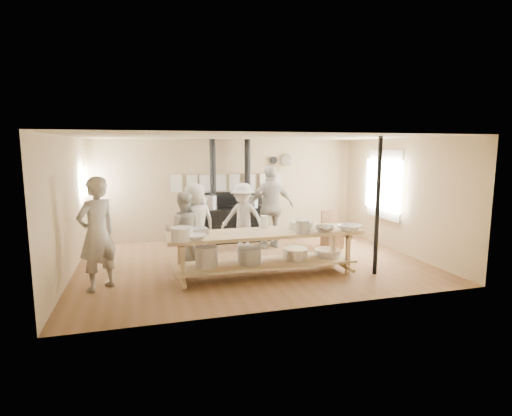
# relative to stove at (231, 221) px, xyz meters

# --- Properties ---
(ground) EXTENTS (7.00, 7.00, 0.00)m
(ground) POSITION_rel_stove_xyz_m (0.01, -2.12, -0.52)
(ground) COLOR brown
(ground) RESTS_ON ground
(room_shell) EXTENTS (7.00, 7.00, 7.00)m
(room_shell) POSITION_rel_stove_xyz_m (0.01, -2.12, 1.10)
(room_shell) COLOR tan
(room_shell) RESTS_ON ground
(window_right) EXTENTS (0.09, 1.50, 1.65)m
(window_right) POSITION_rel_stove_xyz_m (3.48, -1.52, 0.98)
(window_right) COLOR beige
(window_right) RESTS_ON ground
(left_opening) EXTENTS (0.00, 0.90, 0.90)m
(left_opening) POSITION_rel_stove_xyz_m (-3.44, -0.12, 1.08)
(left_opening) COLOR white
(left_opening) RESTS_ON ground
(stove) EXTENTS (1.90, 0.75, 2.60)m
(stove) POSITION_rel_stove_xyz_m (0.00, 0.00, 0.00)
(stove) COLOR black
(stove) RESTS_ON ground
(towel_rail) EXTENTS (3.00, 0.04, 0.47)m
(towel_rail) POSITION_rel_stove_xyz_m (0.01, 0.28, 1.03)
(towel_rail) COLOR tan
(towel_rail) RESTS_ON ground
(back_wall_shelf) EXTENTS (0.63, 0.14, 0.32)m
(back_wall_shelf) POSITION_rel_stove_xyz_m (1.47, 0.32, 1.48)
(back_wall_shelf) COLOR tan
(back_wall_shelf) RESTS_ON ground
(prep_table) EXTENTS (3.60, 0.90, 0.85)m
(prep_table) POSITION_rel_stove_xyz_m (-0.00, -3.02, -0.00)
(prep_table) COLOR tan
(prep_table) RESTS_ON ground
(support_post) EXTENTS (0.08, 0.08, 2.60)m
(support_post) POSITION_rel_stove_xyz_m (2.06, -3.47, 0.78)
(support_post) COLOR black
(support_post) RESTS_ON ground
(cook_far_left) EXTENTS (0.83, 0.81, 1.92)m
(cook_far_left) POSITION_rel_stove_xyz_m (-2.91, -2.94, 0.44)
(cook_far_left) COLOR #ACA498
(cook_far_left) RESTS_ON ground
(cook_left) EXTENTS (0.82, 0.68, 1.53)m
(cook_left) POSITION_rel_stove_xyz_m (-1.41, -2.13, 0.24)
(cook_left) COLOR #ACA498
(cook_left) RESTS_ON ground
(cook_center) EXTENTS (0.91, 0.70, 1.68)m
(cook_center) POSITION_rel_stove_xyz_m (-1.14, -1.82, 0.32)
(cook_center) COLOR #ACA498
(cook_center) RESTS_ON ground
(cook_right) EXTENTS (1.19, 0.59, 1.97)m
(cook_right) POSITION_rel_stove_xyz_m (0.77, -0.98, 0.46)
(cook_right) COLOR #ACA498
(cook_right) RESTS_ON ground
(cook_by_window) EXTENTS (1.18, 1.05, 1.59)m
(cook_by_window) POSITION_rel_stove_xyz_m (0.04, -1.16, 0.27)
(cook_by_window) COLOR #ACA498
(cook_by_window) RESTS_ON ground
(chair) EXTENTS (0.44, 0.44, 0.89)m
(chair) POSITION_rel_stove_xyz_m (2.19, -1.38, -0.26)
(chair) COLOR #543421
(chair) RESTS_ON ground
(bowl_white_a) EXTENTS (0.37, 0.37, 0.09)m
(bowl_white_a) POSITION_rel_stove_xyz_m (-1.33, -3.35, 0.37)
(bowl_white_a) COLOR white
(bowl_white_a) RESTS_ON prep_table
(bowl_steel_a) EXTENTS (0.41, 0.41, 0.09)m
(bowl_steel_a) POSITION_rel_stove_xyz_m (-1.54, -2.69, 0.38)
(bowl_steel_a) COLOR silver
(bowl_steel_a) RESTS_ON prep_table
(bowl_white_b) EXTENTS (0.61, 0.61, 0.11)m
(bowl_white_b) POSITION_rel_stove_xyz_m (1.56, -3.35, 0.38)
(bowl_white_b) COLOR white
(bowl_white_b) RESTS_ON prep_table
(bowl_steel_b) EXTENTS (0.45, 0.45, 0.11)m
(bowl_steel_b) POSITION_rel_stove_xyz_m (1.05, -3.34, 0.38)
(bowl_steel_b) COLOR silver
(bowl_steel_b) RESTS_ON prep_table
(roasting_pan) EXTENTS (0.52, 0.40, 0.10)m
(roasting_pan) POSITION_rel_stove_xyz_m (-1.30, -2.86, 0.38)
(roasting_pan) COLOR #B2B2B7
(roasting_pan) RESTS_ON prep_table
(mixing_bowl_large) EXTENTS (0.61, 0.61, 0.15)m
(mixing_bowl_large) POSITION_rel_stove_xyz_m (0.74, -2.99, 0.41)
(mixing_bowl_large) COLOR silver
(mixing_bowl_large) RESTS_ON prep_table
(bucket_galv) EXTENTS (0.35, 0.35, 0.25)m
(bucket_galv) POSITION_rel_stove_xyz_m (0.62, -3.35, 0.45)
(bucket_galv) COLOR gray
(bucket_galv) RESTS_ON prep_table
(deep_bowl_enamel) EXTENTS (0.48, 0.48, 0.23)m
(deep_bowl_enamel) POSITION_rel_stove_xyz_m (-1.54, -3.35, 0.44)
(deep_bowl_enamel) COLOR white
(deep_bowl_enamel) RESTS_ON prep_table
(pitcher) EXTENTS (0.19, 0.19, 0.24)m
(pitcher) POSITION_rel_stove_xyz_m (0.09, -2.69, 0.45)
(pitcher) COLOR white
(pitcher) RESTS_ON prep_table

